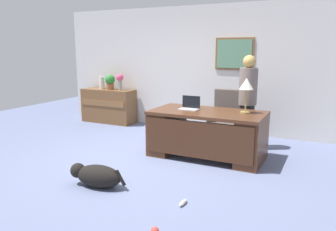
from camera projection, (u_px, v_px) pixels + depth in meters
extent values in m
plane|color=slate|center=(142.00, 163.00, 5.33)|extent=(12.00, 12.00, 0.00)
cube|color=silver|center=(202.00, 69.00, 7.34)|extent=(7.00, 0.12, 2.70)
cube|color=brown|center=(234.00, 54.00, 6.89)|extent=(0.80, 0.03, 0.66)
cube|color=slate|center=(234.00, 54.00, 6.87)|extent=(0.72, 0.01, 0.58)
cube|color=#4C2B19|center=(208.00, 113.00, 5.53)|extent=(1.86, 0.96, 0.05)
cube|color=#4C2B19|center=(167.00, 131.00, 5.93)|extent=(0.36, 0.90, 0.73)
cube|color=#4C2B19|center=(252.00, 141.00, 5.28)|extent=(0.36, 0.90, 0.73)
cube|color=#412415|center=(197.00, 140.00, 5.20)|extent=(1.76, 0.04, 0.58)
cube|color=brown|center=(109.00, 106.00, 8.22)|extent=(1.33, 0.48, 0.82)
cube|color=brown|center=(102.00, 103.00, 7.98)|extent=(1.23, 0.02, 0.14)
cube|color=#564C47|center=(226.00, 126.00, 6.29)|extent=(0.60, 0.58, 0.18)
cylinder|color=black|center=(225.00, 137.00, 6.33)|extent=(0.10, 0.10, 0.28)
cylinder|color=black|center=(225.00, 143.00, 6.36)|extent=(0.52, 0.52, 0.05)
cube|color=#564C47|center=(230.00, 104.00, 6.43)|extent=(0.60, 0.12, 0.56)
cube|color=#564C47|center=(213.00, 114.00, 6.36)|extent=(0.08, 0.50, 0.22)
cube|color=#564C47|center=(240.00, 116.00, 6.14)|extent=(0.08, 0.50, 0.22)
cylinder|color=#262323|center=(246.00, 126.00, 6.07)|extent=(0.26, 0.26, 0.81)
cylinder|color=slate|center=(248.00, 86.00, 5.93)|extent=(0.32, 0.32, 0.65)
sphere|color=tan|center=(249.00, 61.00, 5.84)|extent=(0.22, 0.22, 0.22)
ellipsoid|color=black|center=(99.00, 176.00, 4.39)|extent=(0.67, 0.37, 0.30)
sphere|color=black|center=(78.00, 170.00, 4.49)|extent=(0.20, 0.20, 0.20)
cylinder|color=black|center=(121.00, 178.00, 4.28)|extent=(0.15, 0.06, 0.21)
cube|color=#B2B5BA|center=(189.00, 109.00, 5.66)|extent=(0.32, 0.22, 0.01)
cube|color=black|center=(191.00, 102.00, 5.73)|extent=(0.32, 0.01, 0.21)
cylinder|color=#9E8447|center=(245.00, 112.00, 5.37)|extent=(0.16, 0.16, 0.02)
cylinder|color=#9E8447|center=(246.00, 101.00, 5.33)|extent=(0.02, 0.02, 0.36)
cone|color=silver|center=(247.00, 84.00, 5.28)|extent=(0.22, 0.22, 0.18)
cylinder|color=gray|center=(120.00, 85.00, 7.96)|extent=(0.09, 0.09, 0.23)
sphere|color=#E24870|center=(120.00, 77.00, 7.92)|extent=(0.17, 0.17, 0.17)
cylinder|color=silver|center=(102.00, 83.00, 8.18)|extent=(0.13, 0.13, 0.31)
cylinder|color=brown|center=(110.00, 87.00, 8.09)|extent=(0.18, 0.18, 0.14)
sphere|color=#308133|center=(110.00, 80.00, 8.06)|extent=(0.24, 0.24, 0.24)
sphere|color=#E53F33|center=(155.00, 231.00, 3.28)|extent=(0.08, 0.08, 0.08)
ellipsoid|color=beige|center=(183.00, 203.00, 3.91)|extent=(0.05, 0.18, 0.05)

